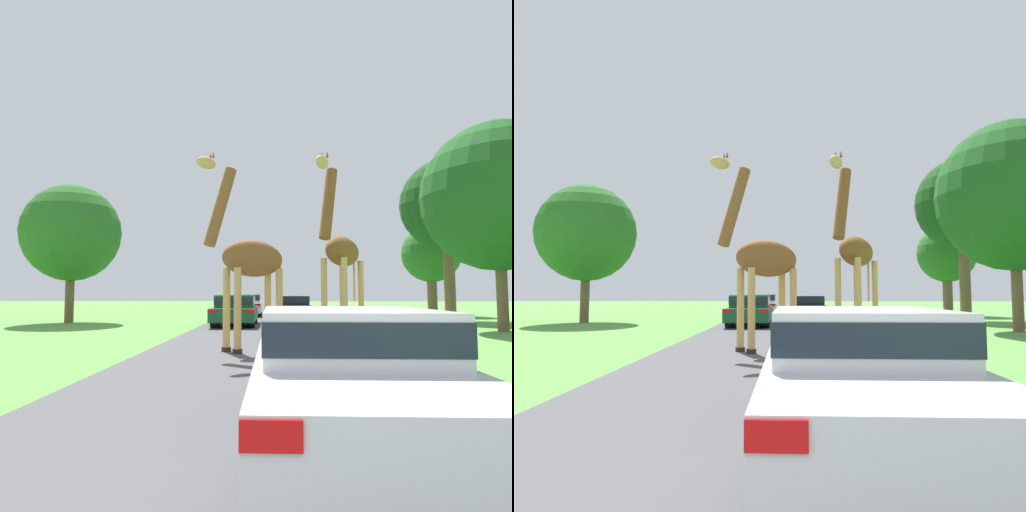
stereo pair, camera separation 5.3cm
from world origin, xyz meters
TOP-DOWN VIEW (x-y plane):
  - road at (0.00, 30.00)m, footprint 6.65×120.00m
  - giraffe_near_road at (-0.64, 11.96)m, footprint 2.36×2.14m
  - giraffe_companion at (1.74, 11.72)m, footprint 1.60×2.65m
  - car_lead_maroon at (0.72, 4.44)m, footprint 1.75×4.29m
  - car_queue_right at (-1.77, 21.20)m, footprint 1.92×4.74m
  - car_queue_left at (1.09, 26.01)m, footprint 1.91×4.08m
  - car_far_ahead at (-1.77, 29.88)m, footprint 1.95×4.39m
  - tree_left_edge at (8.89, 18.14)m, footprint 5.93×5.93m
  - tree_centre_back at (-10.29, 22.67)m, footprint 4.93×4.93m
  - tree_right_cluster at (9.56, 25.18)m, footprint 5.07×5.07m
  - tree_mid_field at (10.49, 30.67)m, footprint 3.83×3.83m

SIDE VIEW (x-z plane):
  - road at x=0.00m, z-range 0.00..0.00m
  - car_queue_left at x=1.09m, z-range 0.05..1.36m
  - car_lead_maroon at x=0.72m, z-range 0.04..1.39m
  - car_queue_right at x=-1.77m, z-range 0.04..1.43m
  - car_far_ahead at x=-1.77m, z-range 0.04..1.49m
  - giraffe_near_road at x=-0.64m, z-range -0.20..4.84m
  - giraffe_companion at x=1.74m, z-range 0.03..4.91m
  - tree_mid_field at x=10.49m, z-range 1.04..7.07m
  - tree_centre_back at x=-10.29m, z-range 1.03..8.04m
  - tree_left_edge at x=8.89m, z-range 1.16..9.44m
  - tree_right_cluster at x=9.56m, z-range 1.86..10.75m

